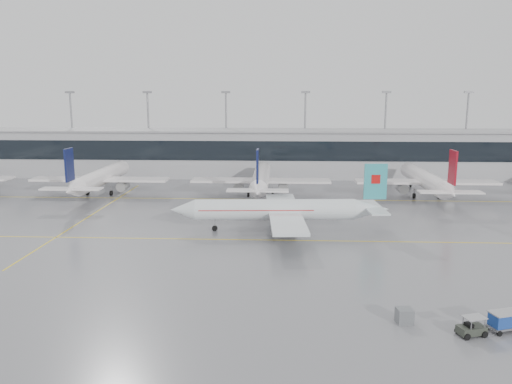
{
  "coord_description": "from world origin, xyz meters",
  "views": [
    {
      "loc": [
        3.95,
        -71.87,
        21.11
      ],
      "look_at": [
        0.0,
        12.0,
        5.0
      ],
      "focal_mm": 35.0,
      "sensor_mm": 36.0,
      "label": 1
    }
  ],
  "objects_px": {
    "air_canada_jet": "(283,210)",
    "gse_unit": "(404,316)",
    "baggage_tug": "(471,329)",
    "baggage_cart": "(506,320)"
  },
  "relations": [
    {
      "from": "baggage_cart",
      "to": "gse_unit",
      "type": "distance_m",
      "value": 8.92
    },
    {
      "from": "air_canada_jet",
      "to": "gse_unit",
      "type": "relative_size",
      "value": 23.91
    },
    {
      "from": "air_canada_jet",
      "to": "baggage_cart",
      "type": "relative_size",
      "value": 10.44
    },
    {
      "from": "baggage_tug",
      "to": "gse_unit",
      "type": "bearing_deg",
      "value": 140.19
    },
    {
      "from": "gse_unit",
      "to": "baggage_tug",
      "type": "bearing_deg",
      "value": -28.55
    },
    {
      "from": "baggage_cart",
      "to": "gse_unit",
      "type": "height_order",
      "value": "baggage_cart"
    },
    {
      "from": "gse_unit",
      "to": "air_canada_jet",
      "type": "bearing_deg",
      "value": 102.88
    },
    {
      "from": "baggage_tug",
      "to": "baggage_cart",
      "type": "height_order",
      "value": "baggage_cart"
    },
    {
      "from": "baggage_tug",
      "to": "air_canada_jet",
      "type": "bearing_deg",
      "value": 98.14
    },
    {
      "from": "baggage_tug",
      "to": "baggage_cart",
      "type": "bearing_deg",
      "value": 0.0
    }
  ]
}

